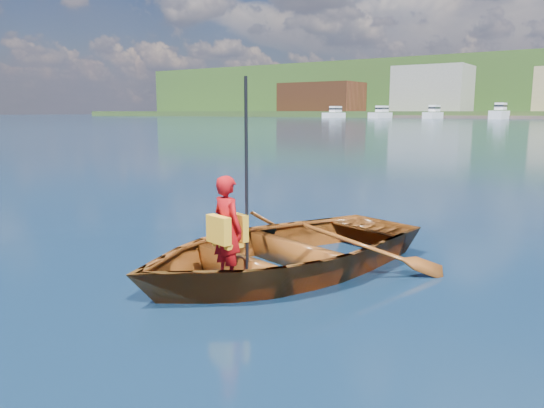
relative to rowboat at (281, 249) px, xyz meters
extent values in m
plane|color=#132247|center=(-0.86, -0.29, -0.27)|extent=(600.00, 600.00, 0.00)
imported|color=brown|center=(0.00, 0.00, 0.00)|extent=(3.93, 4.74, 0.85)
imported|color=#B50D11|center=(-0.10, -0.91, 0.42)|extent=(0.49, 0.39, 1.18)
cube|color=yellow|center=(-0.13, -1.02, 0.43)|extent=(0.35, 0.19, 0.30)
cube|color=yellow|center=(-0.07, -0.79, 0.43)|extent=(0.35, 0.17, 0.30)
cube|color=yellow|center=(-0.10, -0.91, 0.25)|extent=(0.35, 0.29, 0.05)
cylinder|color=black|center=(0.09, -0.80, 0.94)|extent=(0.04, 0.04, 2.22)
cube|color=maroon|center=(-90.86, 164.71, 6.73)|extent=(28.00, 16.00, 10.00)
cube|color=gray|center=(-50.86, 164.71, 8.73)|extent=(22.00, 16.00, 14.00)
cube|color=white|center=(-74.10, 142.71, 0.42)|extent=(2.88, 10.30, 1.74)
cube|color=white|center=(-74.10, 143.74, 2.36)|extent=(2.02, 4.64, 1.80)
cube|color=black|center=(-74.10, 143.74, 2.46)|extent=(2.08, 4.84, 0.50)
cube|color=white|center=(-58.82, 142.71, 0.45)|extent=(3.08, 10.99, 1.82)
cube|color=white|center=(-58.82, 143.81, 2.44)|extent=(2.15, 4.95, 1.80)
cube|color=black|center=(-58.82, 143.81, 2.54)|extent=(2.22, 5.17, 0.50)
cube|color=white|center=(-43.31, 142.71, 0.49)|extent=(2.80, 9.99, 1.92)
cube|color=white|center=(-43.31, 143.71, 2.54)|extent=(1.96, 4.50, 1.80)
cube|color=black|center=(-43.31, 143.71, 2.64)|extent=(2.01, 4.70, 0.50)
cube|color=white|center=(-26.06, 142.71, 0.68)|extent=(3.08, 11.00, 2.39)
cube|color=white|center=(-26.06, 143.81, 3.01)|extent=(2.16, 4.95, 1.80)
cube|color=black|center=(-26.06, 143.81, 3.11)|extent=(2.22, 5.17, 0.50)
cylinder|color=#382314|center=(-143.61, 262.94, 17.88)|extent=(0.80, 0.80, 3.01)
sphere|color=#1F531A|center=(-143.61, 262.94, 21.89)|extent=(5.62, 5.62, 5.62)
cylinder|color=#382314|center=(-101.08, 256.73, 17.16)|extent=(0.80, 0.80, 4.06)
sphere|color=#1F531A|center=(-101.08, 256.73, 22.57)|extent=(7.58, 7.58, 7.58)
cylinder|color=#382314|center=(-53.33, 195.54, 4.16)|extent=(0.80, 0.80, 2.54)
sphere|color=#1F531A|center=(-53.33, 195.54, 7.55)|extent=(4.74, 4.74, 4.74)
cylinder|color=#382314|center=(-65.17, 264.61, 18.08)|extent=(0.80, 0.80, 2.76)
sphere|color=#1F531A|center=(-65.17, 264.61, 21.76)|extent=(5.15, 5.15, 5.15)
cylinder|color=#382314|center=(-85.09, 215.82, 8.58)|extent=(0.80, 0.80, 3.26)
sphere|color=#1F531A|center=(-85.09, 215.82, 12.93)|extent=(6.09, 6.09, 6.09)
cylinder|color=#382314|center=(-94.58, 226.74, 11.09)|extent=(0.80, 0.80, 3.92)
sphere|color=#1F531A|center=(-94.58, 226.74, 16.32)|extent=(7.32, 7.32, 7.32)
camera|label=1|loc=(3.49, -5.31, 1.68)|focal=35.00mm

